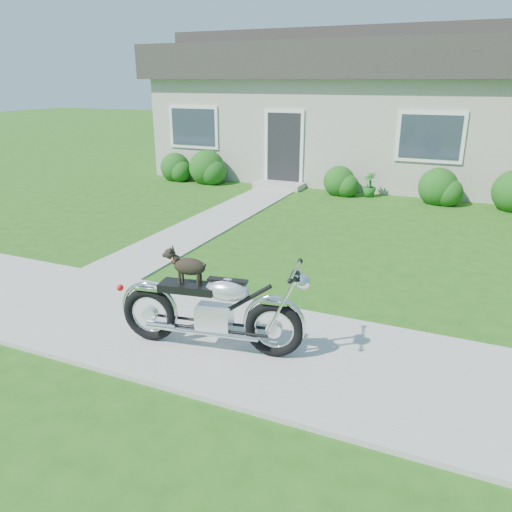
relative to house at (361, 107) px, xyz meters
The scene contains 8 objects.
ground 12.19m from the house, 89.99° to the right, with size 80.00×80.00×0.00m, color #235114.
sidewalk 12.18m from the house, 89.99° to the right, with size 24.00×2.20×0.04m, color #9E9B93.
walkway 7.47m from the house, 102.09° to the right, with size 1.20×8.00×0.03m, color #9E9B93.
house is the anchor object (origin of this frame).
shrub_row 3.90m from the house, 90.84° to the right, with size 10.55×1.08×1.08m.
potted_plant_left 5.41m from the house, 137.56° to the right, with size 0.65×0.56×0.72m, color #225F19.
potted_plant_right 4.06m from the house, 71.79° to the right, with size 0.37×0.37×0.65m, color #1A601A.
motorcycle_with_dog 12.45m from the house, 84.49° to the right, with size 2.21×0.70×1.18m.
Camera 1 is at (3.70, -4.77, 2.99)m, focal length 35.00 mm.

